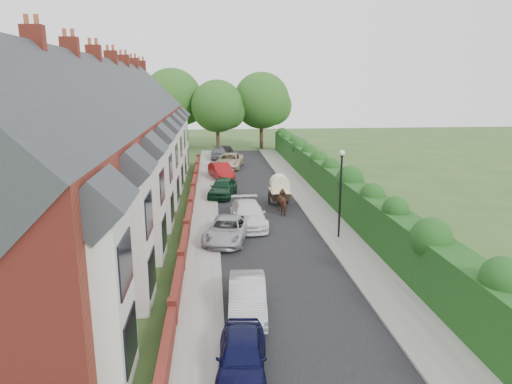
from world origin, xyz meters
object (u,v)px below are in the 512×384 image
Objects in this scene: lamppost at (341,183)px; car_red at (221,171)px; horse_cart at (280,188)px; car_silver_b at (228,230)px; car_beige at (230,161)px; car_grey at (219,154)px; car_silver_a at (247,297)px; car_green at (223,187)px; horse at (284,202)px; car_navy at (242,356)px; car_black at (226,151)px; car_white at (248,214)px.

car_red is (-6.40, 17.80, -2.55)m from lamppost.
car_red is 1.41× the size of horse_cart.
car_red reaches higher than car_silver_b.
car_beige is 5.69m from car_grey.
car_green is (-0.47, 18.96, 0.08)m from car_silver_a.
car_red is (0.00, 7.04, -0.00)m from car_green.
horse is at bearing -84.90° from car_red.
car_red is 5.69m from car_beige.
horse_cart reaches higher than horse.
horse is at bearing -79.40° from car_grey.
car_navy is at bearing -89.20° from car_grey.
horse_cart is (3.14, -23.44, 0.62)m from car_black.
car_white is 1.07× the size of car_grey.
car_black is at bearing 101.66° from car_beige.
car_beige reaches higher than car_navy.
horse is at bearing -38.62° from car_green.
car_grey is at bearing 95.39° from car_navy.
car_white is at bearing -86.12° from car_grey.
car_navy is 0.91× the size of car_black.
car_silver_b is 28.72m from car_grey.
lamppost reaches higher than car_red.
car_white is at bearing -97.77° from car_red.
car_silver_b is 10.48m from car_green.
car_red is (0.00, 17.52, 0.09)m from car_silver_b.
horse_cart is at bearing 80.68° from car_silver_a.
car_green is at bearing -103.17° from car_red.
car_silver_b is at bearing 43.43° from horse.
car_silver_a is 26.00m from car_red.
car_navy is 41.10m from car_grey.
car_black is at bearing 89.05° from car_white.
car_beige is (-5.38, 23.40, -2.53)m from lamppost.
horse is 2.11m from horse_cart.
car_grey is at bearing 100.72° from horse_cart.
car_white reaches higher than car_silver_a.
car_beige is (1.02, 5.60, 0.02)m from car_red.
car_red is 1.10× the size of car_black.
car_white reaches higher than car_navy.
car_silver_b is at bearing -103.17° from car_red.
horse_cart reaches higher than car_silver_a.
car_green is (0.00, 22.86, 0.11)m from car_navy.
lamppost is 6.50m from horse.
lamppost is 19.09m from car_red.
car_white is at bearing 90.09° from car_navy.
car_red is 11.20m from car_grey.
car_beige is at bearing 66.46° from car_red.
car_silver_a is at bearing 88.47° from car_navy.
horse is 0.59× the size of horse_cart.
car_green is (-1.40, 7.76, 0.01)m from car_white.
car_black is at bearing 66.15° from car_grey.
lamppost is at bearing 11.20° from car_silver_b.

